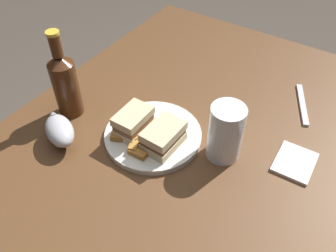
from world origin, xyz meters
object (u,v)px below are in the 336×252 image
pint_glass (225,136)px  gravy_boat (59,130)px  fork (302,104)px  sandwich_half_left (133,122)px  sandwich_half_right (163,137)px  plate (153,135)px  cider_bottle (65,83)px  napkin (295,162)px

pint_glass → gravy_boat: (-0.19, 0.37, -0.02)m
gravy_boat → fork: gravy_boat is taller
sandwich_half_left → sandwich_half_right: 0.09m
pint_glass → gravy_boat: bearing=117.3°
plate → gravy_boat: gravy_boat is taller
fork → gravy_boat: bearing=-68.8°
pint_glass → fork: 0.32m
gravy_boat → cider_bottle: size_ratio=0.54×
sandwich_half_left → napkin: size_ratio=0.91×
plate → sandwich_half_left: 0.06m
napkin → fork: size_ratio=0.61×
sandwich_half_left → fork: (0.36, -0.33, -0.04)m
plate → napkin: 0.36m
sandwich_half_left → gravy_boat: (-0.12, 0.14, -0.01)m
sandwich_half_left → cider_bottle: (-0.02, 0.21, 0.05)m
sandwich_half_left → fork: sandwich_half_left is taller
pint_glass → napkin: pint_glass is taller
plate → pint_glass: (0.05, -0.18, 0.06)m
napkin → fork: (0.22, 0.05, -0.00)m
fork → sandwich_half_left: bearing=-66.8°
sandwich_half_right → napkin: sandwich_half_right is taller
plate → gravy_boat: 0.24m
sandwich_half_right → plate: bearing=66.5°
sandwich_half_right → cider_bottle: 0.30m
fork → pint_glass: bearing=-44.7°
sandwich_half_left → pint_glass: pint_glass is taller
sandwich_half_right → cider_bottle: cider_bottle is taller
cider_bottle → pint_glass: bearing=-78.2°
pint_glass → napkin: size_ratio=1.37×
sandwich_half_left → pint_glass: bearing=-72.9°
pint_glass → fork: (0.29, -0.11, -0.06)m
pint_glass → napkin: (0.07, -0.16, -0.06)m
cider_bottle → gravy_boat: bearing=-147.8°
plate → sandwich_half_left: (-0.02, 0.05, 0.04)m
napkin → fork: bearing=13.4°
plate → sandwich_half_left: size_ratio=2.53×
napkin → plate: bearing=109.1°
fork → napkin: bearing=-10.8°
cider_bottle → fork: (0.38, -0.54, -0.10)m
sandwich_half_left → napkin: bearing=-70.4°
pint_glass → gravy_boat: 0.41m
gravy_boat → fork: (0.48, -0.48, -0.04)m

